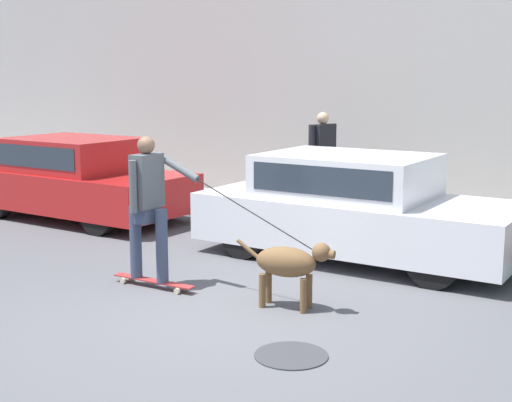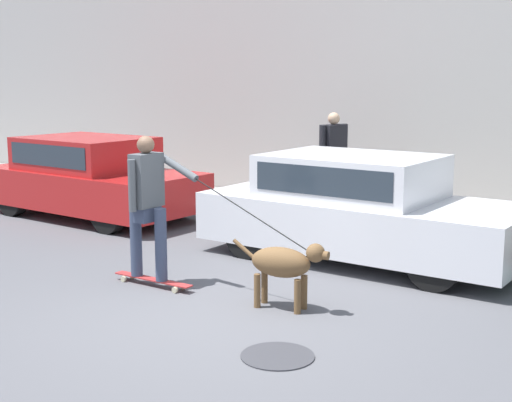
{
  "view_description": "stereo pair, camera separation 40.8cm",
  "coord_description": "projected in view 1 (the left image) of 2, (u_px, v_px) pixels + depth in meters",
  "views": [
    {
      "loc": [
        3.97,
        -5.61,
        2.38
      ],
      "look_at": [
        -0.42,
        1.33,
        0.95
      ],
      "focal_mm": 50.0,
      "sensor_mm": 36.0,
      "label": 1
    },
    {
      "loc": [
        4.31,
        -5.38,
        2.38
      ],
      "look_at": [
        -0.42,
        1.33,
        0.95
      ],
      "focal_mm": 50.0,
      "sensor_mm": 36.0,
      "label": 2
    }
  ],
  "objects": [
    {
      "name": "parked_car_1",
      "position": [
        355.0,
        209.0,
        9.39
      ],
      "size": [
        4.17,
        1.81,
        1.38
      ],
      "rotation": [
        0.0,
        0.0,
        0.0
      ],
      "color": "black",
      "rests_on": "ground_plane"
    },
    {
      "name": "skateboarder",
      "position": [
        149.0,
        202.0,
        8.03
      ],
      "size": [
        2.58,
        0.56,
        1.73
      ],
      "rotation": [
        0.0,
        0.0,
        0.02
      ],
      "color": "beige",
      "rests_on": "ground_plane"
    },
    {
      "name": "back_wall",
      "position": [
        434.0,
        78.0,
        12.0
      ],
      "size": [
        32.0,
        0.3,
        4.72
      ],
      "color": "#B2ADA8",
      "rests_on": "ground_plane"
    },
    {
      "name": "manhole_cover",
      "position": [
        291.0,
        355.0,
        6.16
      ],
      "size": [
        0.64,
        0.64,
        0.01
      ],
      "color": "#38383D",
      "rests_on": "ground_plane"
    },
    {
      "name": "dog",
      "position": [
        289.0,
        263.0,
        7.36
      ],
      "size": [
        1.08,
        0.41,
        0.73
      ],
      "rotation": [
        0.0,
        0.0,
        0.15
      ],
      "color": "brown",
      "rests_on": "ground_plane"
    },
    {
      "name": "pedestrian_with_bag",
      "position": [
        322.0,
        158.0,
        11.79
      ],
      "size": [
        0.31,
        0.74,
        1.68
      ],
      "rotation": [
        0.0,
        0.0,
        2.97
      ],
      "color": "#3D4760",
      "rests_on": "sidewalk_curb"
    },
    {
      "name": "sidewalk_curb",
      "position": [
        403.0,
        224.0,
        11.39
      ],
      "size": [
        30.0,
        2.08,
        0.13
      ],
      "color": "gray",
      "rests_on": "ground_plane"
    },
    {
      "name": "ground_plane",
      "position": [
        221.0,
        317.0,
        7.17
      ],
      "size": [
        36.0,
        36.0,
        0.0
      ],
      "primitive_type": "plane",
      "color": "#545459"
    },
    {
      "name": "parked_car_0",
      "position": [
        78.0,
        180.0,
        12.09
      ],
      "size": [
        3.95,
        1.86,
        1.37
      ],
      "rotation": [
        0.0,
        0.0,
        -0.02
      ],
      "color": "black",
      "rests_on": "ground_plane"
    }
  ]
}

